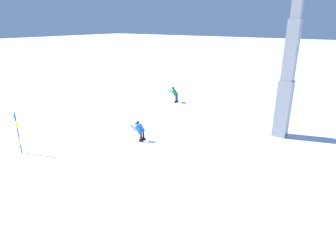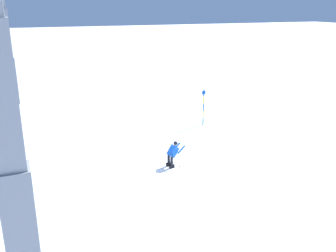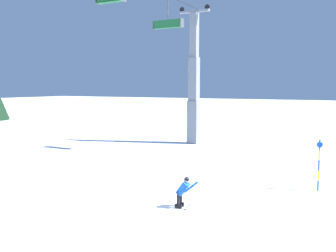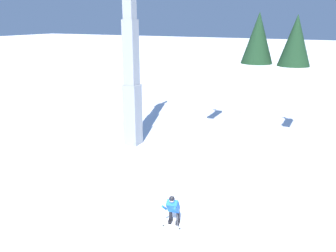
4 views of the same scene
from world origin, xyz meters
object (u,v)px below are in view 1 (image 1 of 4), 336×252
trail_marker_pole (18,132)px  skier_distant_uphill (175,93)px  skier_carving_main (140,130)px  lift_tower_near (289,63)px

trail_marker_pole → skier_distant_uphill: 14.71m
skier_carving_main → lift_tower_near: bearing=130.7°
trail_marker_pole → skier_distant_uphill: size_ratio=1.36×
lift_tower_near → skier_carving_main: bearing=-49.3°
skier_carving_main → skier_distant_uphill: (-9.21, -3.49, 0.12)m
skier_carving_main → skier_distant_uphill: 9.85m
lift_tower_near → skier_distant_uphill: 11.78m
skier_carving_main → trail_marker_pole: 7.14m
skier_carving_main → skier_distant_uphill: skier_distant_uphill is taller
trail_marker_pole → skier_distant_uphill: trail_marker_pole is taller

